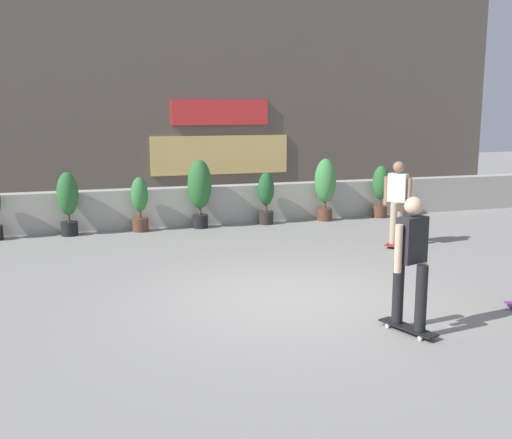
# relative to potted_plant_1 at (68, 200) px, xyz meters

# --- Properties ---
(ground_plane) EXTENTS (48.00, 48.00, 0.00)m
(ground_plane) POSITION_rel_potted_plant_1_xyz_m (2.99, -5.55, -0.79)
(ground_plane) COLOR gray
(planter_wall) EXTENTS (18.00, 0.40, 0.90)m
(planter_wall) POSITION_rel_potted_plant_1_xyz_m (2.99, 0.45, -0.34)
(planter_wall) COLOR #B2ADA3
(planter_wall) RESTS_ON ground
(building_backdrop) EXTENTS (20.00, 2.08, 6.50)m
(building_backdrop) POSITION_rel_potted_plant_1_xyz_m (2.99, 4.45, 2.46)
(building_backdrop) COLOR #60564C
(building_backdrop) RESTS_ON ground
(potted_plant_1) EXTENTS (0.45, 0.45, 1.38)m
(potted_plant_1) POSITION_rel_potted_plant_1_xyz_m (0.00, 0.00, 0.00)
(potted_plant_1) COLOR black
(potted_plant_1) RESTS_ON ground
(potted_plant_2) EXTENTS (0.38, 0.38, 1.22)m
(potted_plant_2) POSITION_rel_potted_plant_1_xyz_m (1.53, 0.00, -0.13)
(potted_plant_2) COLOR brown
(potted_plant_2) RESTS_ON ground
(potted_plant_3) EXTENTS (0.55, 0.55, 1.57)m
(potted_plant_3) POSITION_rel_potted_plant_1_xyz_m (2.89, 0.00, 0.14)
(potted_plant_3) COLOR black
(potted_plant_3) RESTS_ON ground
(potted_plant_4) EXTENTS (0.38, 0.38, 1.23)m
(potted_plant_4) POSITION_rel_potted_plant_1_xyz_m (4.49, 0.00, -0.12)
(potted_plant_4) COLOR #2D2823
(potted_plant_4) RESTS_ON ground
(potted_plant_5) EXTENTS (0.52, 0.52, 1.52)m
(potted_plant_5) POSITION_rel_potted_plant_1_xyz_m (6.01, -0.00, 0.10)
(potted_plant_5) COLOR brown
(potted_plant_5) RESTS_ON ground
(potted_plant_6) EXTENTS (0.42, 0.42, 1.31)m
(potted_plant_6) POSITION_rel_potted_plant_1_xyz_m (7.53, 0.00, -0.06)
(potted_plant_6) COLOR brown
(potted_plant_6) RESTS_ON ground
(skater_foreground) EXTENTS (0.73, 0.68, 1.70)m
(skater_foreground) POSITION_rel_potted_plant_1_xyz_m (6.26, -2.98, 0.16)
(skater_foreground) COLOR maroon
(skater_foreground) RESTS_ON ground
(skater_by_wall_left) EXTENTS (0.54, 0.82, 1.70)m
(skater_by_wall_left) POSITION_rel_potted_plant_1_xyz_m (3.94, -7.31, 0.16)
(skater_by_wall_left) COLOR black
(skater_by_wall_left) RESTS_ON ground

